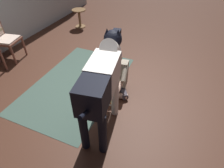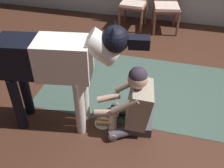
# 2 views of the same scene
# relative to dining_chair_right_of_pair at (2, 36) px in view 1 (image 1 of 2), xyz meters

# --- Properties ---
(ground_plane) EXTENTS (14.71, 14.71, 0.00)m
(ground_plane) POSITION_rel_dining_chair_right_of_pair_xyz_m (0.04, -2.22, -0.54)
(ground_plane) COLOR #44261A
(area_rug) EXTENTS (2.45, 1.49, 0.01)m
(area_rug) POSITION_rel_dining_chair_right_of_pair_xyz_m (-0.19, -1.91, -0.54)
(area_rug) COLOR #3D5248
(area_rug) RESTS_ON ground
(dining_chair_right_of_pair) EXTENTS (0.54, 0.54, 0.98)m
(dining_chair_right_of_pair) POSITION_rel_dining_chair_right_of_pair_xyz_m (0.00, 0.00, 0.00)
(dining_chair_right_of_pair) COLOR brown
(dining_chair_right_of_pair) RESTS_ON ground
(person_sitting_on_floor) EXTENTS (0.68, 0.57, 0.81)m
(person_sitting_on_floor) POSITION_rel_dining_chair_right_of_pair_xyz_m (-0.07, -2.65, -0.21)
(person_sitting_on_floor) COLOR #413B43
(person_sitting_on_floor) RESTS_ON ground
(large_dog) EXTENTS (1.65, 0.49, 1.27)m
(large_dog) POSITION_rel_dining_chair_right_of_pair_xyz_m (-0.84, -2.78, 0.29)
(large_dog) COLOR white
(large_dog) RESTS_ON ground
(hot_dog_on_plate) EXTENTS (0.20, 0.20, 0.06)m
(hot_dog_on_plate) POSITION_rel_dining_chair_right_of_pair_xyz_m (-0.41, -2.71, -0.52)
(hot_dog_on_plate) COLOR white
(hot_dog_on_plate) RESTS_ON ground
(round_side_table) EXTENTS (0.40, 0.40, 0.52)m
(round_side_table) POSITION_rel_dining_chair_right_of_pair_xyz_m (2.20, -0.57, -0.24)
(round_side_table) COLOR brown
(round_side_table) RESTS_ON ground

